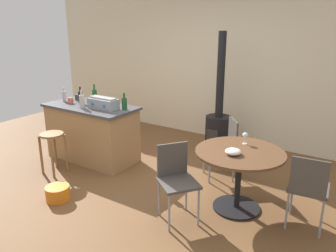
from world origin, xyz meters
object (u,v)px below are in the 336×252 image
(toolbox, at_px, (103,103))
(bottle_3, at_px, (124,103))
(folding_chair_left, at_px, (308,186))
(bottle_2, at_px, (95,96))
(cup_0, at_px, (70,100))
(kitchen_island, at_px, (92,132))
(wood_stove, at_px, (218,124))
(serving_bowl, at_px, (233,152))
(bottle_1, at_px, (64,96))
(bottle_0, at_px, (82,101))
(wine_glass, at_px, (245,136))
(cup_1, at_px, (77,97))
(wooden_stool, at_px, (53,144))
(plastic_bucket, at_px, (58,193))
(bottle_4, at_px, (81,97))
(folding_chair_near, at_px, (224,144))
(dining_table, at_px, (239,165))
(folding_chair_far, at_px, (176,177))

(toolbox, relative_size, bottle_3, 1.84)
(folding_chair_left, height_order, bottle_3, bottle_3)
(bottle_2, relative_size, cup_0, 2.64)
(kitchen_island, xyz_separation_m, bottle_3, (0.62, 0.09, 0.54))
(wood_stove, distance_m, serving_bowl, 2.01)
(kitchen_island, relative_size, bottle_2, 4.79)
(toolbox, distance_m, bottle_1, 0.88)
(bottle_0, height_order, bottle_2, bottle_2)
(folding_chair_left, distance_m, wine_glass, 0.91)
(kitchen_island, distance_m, wine_glass, 2.54)
(bottle_3, distance_m, cup_1, 1.09)
(wooden_stool, xyz_separation_m, plastic_bucket, (0.68, -0.50, -0.36))
(folding_chair_left, xyz_separation_m, bottle_3, (-2.70, 0.24, 0.48))
(bottle_1, xyz_separation_m, plastic_bucket, (1.16, -1.18, -0.90))
(bottle_4, bearing_deg, kitchen_island, -5.88)
(bottle_3, relative_size, cup_1, 2.28)
(folding_chair_near, distance_m, cup_1, 2.58)
(kitchen_island, distance_m, bottle_2, 0.58)
(folding_chair_near, distance_m, wood_stove, 1.03)
(bottle_4, xyz_separation_m, wine_glass, (2.74, 0.08, -0.15))
(dining_table, height_order, bottle_2, bottle_2)
(plastic_bucket, bearing_deg, folding_chair_far, 18.51)
(wood_stove, relative_size, bottle_0, 7.36)
(toolbox, bearing_deg, kitchen_island, 174.41)
(plastic_bucket, bearing_deg, cup_0, 130.36)
(cup_0, distance_m, serving_bowl, 2.92)
(folding_chair_far, distance_m, cup_1, 2.70)
(kitchen_island, height_order, toolbox, toolbox)
(dining_table, distance_m, toolbox, 2.28)
(folding_chair_left, height_order, plastic_bucket, folding_chair_left)
(folding_chair_left, height_order, bottle_2, bottle_2)
(folding_chair_left, distance_m, bottle_0, 3.35)
(cup_0, xyz_separation_m, serving_bowl, (2.91, -0.23, -0.17))
(dining_table, bearing_deg, cup_0, 178.16)
(toolbox, height_order, cup_1, toolbox)
(bottle_0, distance_m, serving_bowl, 2.53)
(wooden_stool, bearing_deg, folding_chair_far, -0.48)
(wooden_stool, bearing_deg, dining_table, 11.74)
(wooden_stool, height_order, cup_0, cup_0)
(bottle_1, relative_size, bottle_2, 0.75)
(bottle_0, relative_size, bottle_1, 1.17)
(wooden_stool, bearing_deg, cup_0, 114.70)
(cup_1, bearing_deg, folding_chair_far, -19.30)
(serving_bowl, bearing_deg, dining_table, 78.58)
(wooden_stool, height_order, folding_chair_near, folding_chair_near)
(wooden_stool, bearing_deg, bottle_1, 125.36)
(kitchen_island, relative_size, wine_glass, 10.42)
(folding_chair_left, bearing_deg, bottle_4, 177.19)
(folding_chair_far, xyz_separation_m, cup_1, (-2.51, 0.88, 0.43))
(bottle_1, distance_m, cup_0, 0.19)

